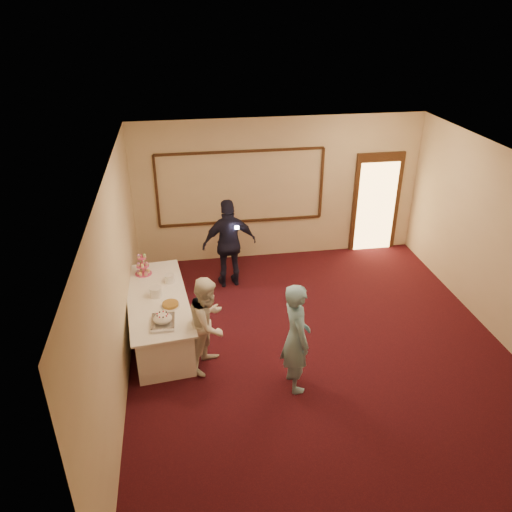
{
  "coord_description": "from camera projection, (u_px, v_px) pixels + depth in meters",
  "views": [
    {
      "loc": [
        -2.04,
        -6.14,
        5.06
      ],
      "look_at": [
        -0.84,
        1.28,
        1.15
      ],
      "focal_mm": 35.0,
      "sensor_mm": 36.0,
      "label": 1
    }
  ],
  "objects": [
    {
      "name": "wall_molding",
      "position": [
        241.0,
        188.0,
        10.18
      ],
      "size": [
        3.45,
        0.04,
        1.55
      ],
      "color": "black",
      "rests_on": "room_walls"
    },
    {
      "name": "floor",
      "position": [
        321.0,
        352.0,
        8.0
      ],
      "size": [
        7.0,
        7.0,
        0.0
      ],
      "primitive_type": "plane",
      "color": "black",
      "rests_on": "ground"
    },
    {
      "name": "plate_stack_b",
      "position": [
        170.0,
        279.0,
        8.4
      ],
      "size": [
        0.17,
        0.17,
        0.14
      ],
      "color": "white",
      "rests_on": "buffet_table"
    },
    {
      "name": "cupcake_stand",
      "position": [
        143.0,
        266.0,
        8.62
      ],
      "size": [
        0.29,
        0.29,
        0.42
      ],
      "color": "#CF4477",
      "rests_on": "buffet_table"
    },
    {
      "name": "doorway",
      "position": [
        376.0,
        203.0,
        10.83
      ],
      "size": [
        1.05,
        0.07,
        2.2
      ],
      "color": "black",
      "rests_on": "floor"
    },
    {
      "name": "man",
      "position": [
        296.0,
        337.0,
        6.94
      ],
      "size": [
        0.47,
        0.66,
        1.69
      ],
      "primitive_type": "imported",
      "rotation": [
        0.0,
        0.0,
        1.69
      ],
      "color": "#7EB8D2",
      "rests_on": "floor"
    },
    {
      "name": "plate_stack_a",
      "position": [
        156.0,
        292.0,
        8.0
      ],
      "size": [
        0.2,
        0.2,
        0.17
      ],
      "color": "white",
      "rests_on": "buffet_table"
    },
    {
      "name": "buffet_table",
      "position": [
        159.0,
        317.0,
        8.19
      ],
      "size": [
        1.19,
        2.52,
        0.77
      ],
      "color": "white",
      "rests_on": "floor"
    },
    {
      "name": "guest",
      "position": [
        229.0,
        244.0,
        9.49
      ],
      "size": [
        1.08,
        0.55,
        1.77
      ],
      "primitive_type": "imported",
      "rotation": [
        0.0,
        0.0,
        3.26
      ],
      "color": "black",
      "rests_on": "floor"
    },
    {
      "name": "room_walls",
      "position": [
        329.0,
        238.0,
        7.06
      ],
      "size": [
        6.04,
        7.04,
        3.02
      ],
      "color": "beige",
      "rests_on": "floor"
    },
    {
      "name": "woman",
      "position": [
        208.0,
        323.0,
        7.39
      ],
      "size": [
        0.87,
        0.93,
        1.52
      ],
      "primitive_type": "imported",
      "rotation": [
        0.0,
        0.0,
        1.04
      ],
      "color": "silver",
      "rests_on": "floor"
    },
    {
      "name": "pavlova_tray",
      "position": [
        163.0,
        320.0,
        7.32
      ],
      "size": [
        0.34,
        0.48,
        0.17
      ],
      "color": "silver",
      "rests_on": "buffet_table"
    },
    {
      "name": "tart",
      "position": [
        170.0,
        305.0,
        7.77
      ],
      "size": [
        0.29,
        0.29,
        0.06
      ],
      "color": "white",
      "rests_on": "buffet_table"
    },
    {
      "name": "camera_flash",
      "position": [
        237.0,
        228.0,
        9.13
      ],
      "size": [
        0.08,
        0.05,
        0.05
      ],
      "primitive_type": "cube",
      "rotation": [
        0.0,
        0.0,
        -0.2
      ],
      "color": "white",
      "rests_on": "guest"
    }
  ]
}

